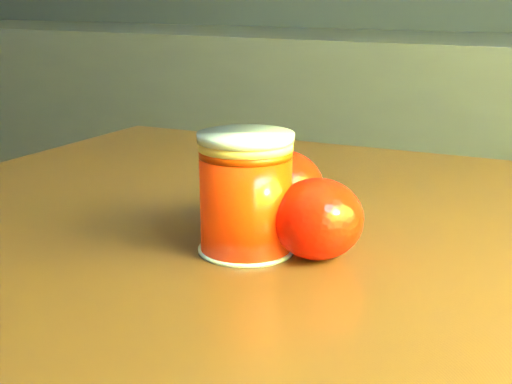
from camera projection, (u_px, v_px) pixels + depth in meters
The scene contains 5 objects.
kitchen_counter at pixel (261, 177), 2.26m from camera, with size 3.15×0.60×0.90m, color #58565C.
table at pixel (405, 362), 0.61m from camera, with size 1.16×0.88×0.80m.
juice_glass at pixel (246, 194), 0.56m from camera, with size 0.08×0.08×0.10m.
orange_front at pixel (281, 188), 0.64m from camera, with size 0.08×0.08×0.07m, color #FF1905.
orange_back at pixel (317, 219), 0.55m from camera, with size 0.07×0.07×0.06m, color #FF1905.
Camera 1 is at (1.18, -0.39, 1.00)m, focal length 50.00 mm.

